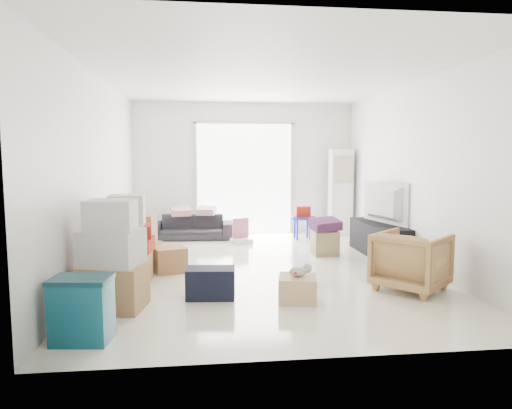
{
  "coord_description": "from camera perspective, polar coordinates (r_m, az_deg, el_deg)",
  "views": [
    {
      "loc": [
        -0.84,
        -6.41,
        1.6
      ],
      "look_at": [
        -0.08,
        0.2,
        0.9
      ],
      "focal_mm": 32.0,
      "sensor_mm": 36.0,
      "label": 1
    }
  ],
  "objects": [
    {
      "name": "room_shell",
      "position": [
        6.47,
        0.9,
        3.75
      ],
      "size": [
        4.98,
        6.48,
        3.18
      ],
      "color": "white",
      "rests_on": "ground"
    },
    {
      "name": "sliding_door",
      "position": [
        9.43,
        -1.46,
        3.81
      ],
      "size": [
        2.1,
        0.04,
        2.33
      ],
      "color": "white",
      "rests_on": "room_shell"
    },
    {
      "name": "ac_tower",
      "position": [
        9.51,
        10.52,
        1.51
      ],
      "size": [
        0.45,
        0.3,
        1.75
      ],
      "primitive_type": "cube",
      "color": "white",
      "rests_on": "room_shell"
    },
    {
      "name": "tv_console",
      "position": [
        7.74,
        15.12,
        -4.19
      ],
      "size": [
        0.47,
        1.57,
        0.52
      ],
      "primitive_type": "cube",
      "color": "black",
      "rests_on": "room_shell"
    },
    {
      "name": "television",
      "position": [
        7.68,
        15.19,
        -1.7
      ],
      "size": [
        0.92,
        1.3,
        0.15
      ],
      "primitive_type": "imported",
      "rotation": [
        0.0,
        0.0,
        1.8
      ],
      "color": "black",
      "rests_on": "tv_console"
    },
    {
      "name": "sofa",
      "position": [
        9.0,
        -8.04,
        -2.31
      ],
      "size": [
        1.61,
        0.55,
        0.62
      ],
      "primitive_type": "imported",
      "rotation": [
        0.0,
        0.0,
        -0.05
      ],
      "color": "#26262B",
      "rests_on": "room_shell"
    },
    {
      "name": "pillow_left",
      "position": [
        8.92,
        -9.37,
        0.01
      ],
      "size": [
        0.45,
        0.38,
        0.13
      ],
      "primitive_type": "cube",
      "rotation": [
        0.0,
        0.0,
        0.15
      ],
      "color": "#BC8995",
      "rests_on": "sofa"
    },
    {
      "name": "pillow_right",
      "position": [
        8.98,
        -6.23,
        0.08
      ],
      "size": [
        0.42,
        0.37,
        0.12
      ],
      "primitive_type": "cube",
      "rotation": [
        0.0,
        0.0,
        -0.26
      ],
      "color": "#BC8995",
      "rests_on": "sofa"
    },
    {
      "name": "armchair",
      "position": [
        5.82,
        18.84,
        -6.38
      ],
      "size": [
        1.03,
        1.03,
        0.78
      ],
      "primitive_type": "imported",
      "rotation": [
        0.0,
        0.0,
        2.29
      ],
      "color": "tan",
      "rests_on": "room_shell"
    },
    {
      "name": "storage_bins",
      "position": [
        4.32,
        -20.93,
        -12.14
      ],
      "size": [
        0.53,
        0.4,
        0.57
      ],
      "rotation": [
        0.0,
        0.0,
        -0.12
      ],
      "color": "#115063",
      "rests_on": "room_shell"
    },
    {
      "name": "box_stack_a",
      "position": [
        5.04,
        -17.52,
        -6.71
      ],
      "size": [
        0.72,
        0.63,
        1.16
      ],
      "rotation": [
        0.0,
        0.0,
        -0.14
      ],
      "color": "#A07B48",
      "rests_on": "room_shell"
    },
    {
      "name": "box_stack_b",
      "position": [
        6.01,
        -15.71,
        -4.91
      ],
      "size": [
        0.64,
        0.56,
        1.13
      ],
      "rotation": [
        0.0,
        0.0,
        0.02
      ],
      "color": "#A07B48",
      "rests_on": "room_shell"
    },
    {
      "name": "box_stack_c",
      "position": [
        6.75,
        -14.43,
        -4.63
      ],
      "size": [
        0.64,
        0.58,
        0.78
      ],
      "rotation": [
        0.0,
        0.0,
        -0.26
      ],
      "color": "#A07B48",
      "rests_on": "room_shell"
    },
    {
      "name": "loose_box",
      "position": [
        6.54,
        -10.73,
        -6.74
      ],
      "size": [
        0.52,
        0.52,
        0.35
      ],
      "primitive_type": "cube",
      "rotation": [
        0.0,
        0.0,
        0.31
      ],
      "color": "#A07B48",
      "rests_on": "room_shell"
    },
    {
      "name": "duffel_bag",
      "position": [
        5.28,
        -5.69,
        -9.74
      ],
      "size": [
        0.57,
        0.37,
        0.35
      ],
      "primitive_type": "cube",
      "rotation": [
        0.0,
        0.0,
        -0.09
      ],
      "color": "black",
      "rests_on": "room_shell"
    },
    {
      "name": "ottoman",
      "position": [
        7.59,
        8.58,
        -4.74
      ],
      "size": [
        0.4,
        0.4,
        0.4
      ],
      "primitive_type": "cube",
      "rotation": [
        0.0,
        0.0,
        0.0
      ],
      "color": "#A1895D",
      "rests_on": "room_shell"
    },
    {
      "name": "blanket",
      "position": [
        7.54,
        8.62,
        -2.73
      ],
      "size": [
        0.48,
        0.48,
        0.14
      ],
      "primitive_type": "cube",
      "rotation": [
        0.0,
        0.0,
        0.11
      ],
      "color": "#4D1F4F",
      "rests_on": "ottoman"
    },
    {
      "name": "kids_table",
      "position": [
        8.93,
        5.82,
        -1.41
      ],
      "size": [
        0.51,
        0.51,
        0.64
      ],
      "rotation": [
        0.0,
        0.0,
        -0.27
      ],
      "color": "#131ECB",
      "rests_on": "room_shell"
    },
    {
      "name": "toy_walker",
      "position": [
        8.52,
        -1.87,
        -3.98
      ],
      "size": [
        0.43,
        0.41,
        0.46
      ],
      "rotation": [
        0.0,
        0.0,
        0.4
      ],
      "color": "silver",
      "rests_on": "room_shell"
    },
    {
      "name": "wood_crate",
      "position": [
        5.19,
        5.23,
        -10.43
      ],
      "size": [
        0.49,
        0.49,
        0.28
      ],
      "primitive_type": "cube",
      "rotation": [
        0.0,
        0.0,
        -0.2
      ],
      "color": "tan",
      "rests_on": "room_shell"
    },
    {
      "name": "plush_bunny",
      "position": [
        5.15,
        5.56,
        -8.26
      ],
      "size": [
        0.27,
        0.15,
        0.13
      ],
      "rotation": [
        0.0,
        0.0,
        0.35
      ],
      "color": "#B2ADA8",
      "rests_on": "wood_crate"
    }
  ]
}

